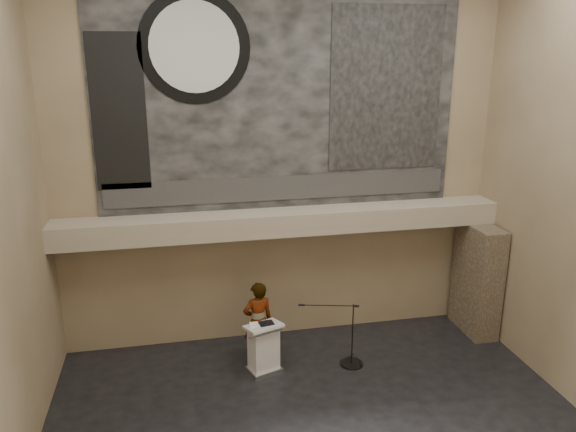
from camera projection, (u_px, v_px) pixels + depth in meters
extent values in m
cube|color=#7E6B50|center=(281.00, 161.00, 12.57)|extent=(10.00, 0.02, 8.50)
cube|color=#7E6B50|center=(451.00, 328.00, 5.07)|extent=(10.00, 0.02, 8.50)
cube|color=gray|center=(284.00, 222.00, 12.57)|extent=(10.00, 0.80, 0.50)
cylinder|color=#B2893D|center=(213.00, 239.00, 12.29)|extent=(0.04, 0.04, 0.06)
cylinder|color=#B2893D|center=(365.00, 229.00, 12.97)|extent=(0.04, 0.04, 0.06)
cube|color=black|center=(281.00, 95.00, 12.12)|extent=(8.00, 0.05, 5.00)
cube|color=#2C2C2C|center=(281.00, 188.00, 12.67)|extent=(7.76, 0.02, 0.55)
cylinder|color=black|center=(194.00, 47.00, 11.45)|extent=(2.30, 0.02, 2.30)
cylinder|color=silver|center=(195.00, 47.00, 11.43)|extent=(1.84, 0.02, 1.84)
cube|color=black|center=(386.00, 89.00, 12.53)|extent=(2.60, 0.02, 3.60)
cube|color=black|center=(119.00, 113.00, 11.51)|extent=(1.10, 0.02, 3.20)
cube|color=#46392B|center=(477.00, 279.00, 13.51)|extent=(0.60, 1.40, 2.70)
cube|color=silver|center=(264.00, 369.00, 12.10)|extent=(0.79, 0.69, 0.08)
cube|color=white|center=(264.00, 347.00, 11.95)|extent=(0.68, 0.57, 0.96)
cube|color=white|center=(263.00, 326.00, 11.79)|extent=(0.88, 0.74, 0.13)
cube|color=black|center=(266.00, 324.00, 11.81)|extent=(0.33, 0.27, 0.04)
cube|color=white|center=(255.00, 325.00, 11.77)|extent=(0.24, 0.32, 0.00)
imported|color=beige|center=(258.00, 322.00, 12.31)|extent=(0.74, 0.56, 1.85)
cylinder|color=black|center=(351.00, 363.00, 12.36)|extent=(0.52, 0.52, 0.02)
cylinder|color=black|center=(352.00, 335.00, 12.16)|extent=(0.03, 0.03, 1.44)
cylinder|color=black|center=(327.00, 305.00, 11.98)|extent=(1.20, 0.32, 0.02)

